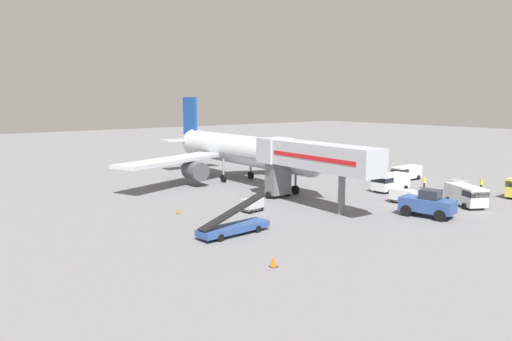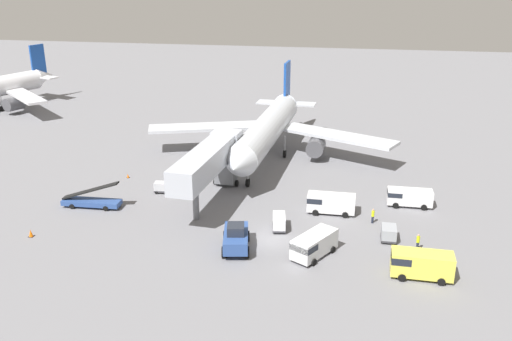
% 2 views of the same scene
% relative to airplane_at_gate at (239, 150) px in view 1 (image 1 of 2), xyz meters
% --- Properties ---
extents(ground_plane, '(300.00, 300.00, 0.00)m').
position_rel_airplane_at_gate_xyz_m(ground_plane, '(4.56, -25.95, -4.33)').
color(ground_plane, slate).
extents(airplane_at_gate, '(36.88, 36.31, 11.72)m').
position_rel_airplane_at_gate_xyz_m(airplane_at_gate, '(0.00, 0.00, 0.00)').
color(airplane_at_gate, silver).
rests_on(airplane_at_gate, ground).
extents(jet_bridge, '(4.45, 17.00, 6.93)m').
position_rel_airplane_at_gate_xyz_m(jet_bridge, '(-3.79, -17.37, 0.80)').
color(jet_bridge, '#B2B7C1').
rests_on(jet_bridge, ground).
extents(pushback_tug, '(3.41, 5.40, 2.70)m').
position_rel_airplane_at_gate_xyz_m(pushback_tug, '(1.65, -28.36, -3.07)').
color(pushback_tug, '#2D4C8E').
rests_on(pushback_tug, ground).
extents(belt_loader_truck, '(6.80, 2.12, 3.21)m').
position_rel_airplane_at_gate_xyz_m(belt_loader_truck, '(-16.87, -21.58, -3.56)').
color(belt_loader_truck, '#2D4C8E').
rests_on(belt_loader_truck, ground).
extents(service_van_mid_center, '(4.34, 5.47, 2.20)m').
position_rel_airplane_at_gate_xyz_m(service_van_mid_center, '(9.14, -28.32, -3.07)').
color(service_van_mid_center, silver).
rests_on(service_van_mid_center, ground).
extents(service_van_outer_left, '(5.27, 2.40, 2.15)m').
position_rel_airplane_at_gate_xyz_m(service_van_outer_left, '(10.00, -18.00, -3.10)').
color(service_van_outer_left, white).
rests_on(service_van_outer_left, ground).
extents(service_van_mid_right, '(5.06, 2.17, 2.00)m').
position_rel_airplane_at_gate_xyz_m(service_van_mid_right, '(18.76, -14.40, -3.18)').
color(service_van_mid_right, white).
rests_on(service_van_mid_right, ground).
extents(baggage_cart_mid_left, '(1.47, 2.19, 1.46)m').
position_rel_airplane_at_gate_xyz_m(baggage_cart_mid_left, '(16.27, -23.61, -3.52)').
color(baggage_cart_mid_left, '#38383D').
rests_on(baggage_cart_mid_left, ground).
extents(baggage_cart_near_center, '(1.73, 2.86, 1.55)m').
position_rel_airplane_at_gate_xyz_m(baggage_cart_near_center, '(5.09, -23.19, -3.47)').
color(baggage_cart_near_center, '#38383D').
rests_on(baggage_cart_near_center, ground).
extents(baggage_cart_near_left, '(2.29, 1.42, 1.34)m').
position_rel_airplane_at_gate_xyz_m(baggage_cart_near_left, '(-10.27, -15.90, -3.58)').
color(baggage_cart_near_left, '#38383D').
rests_on(baggage_cart_near_left, ground).
extents(ground_crew_worker_foreground, '(0.40, 0.40, 1.67)m').
position_rel_airplane_at_gate_xyz_m(ground_crew_worker_foreground, '(18.97, -25.12, -3.44)').
color(ground_crew_worker_foreground, '#1E2333').
rests_on(ground_crew_worker_foreground, ground).
extents(ground_crew_worker_midground, '(0.42, 0.42, 1.66)m').
position_rel_airplane_at_gate_xyz_m(ground_crew_worker_midground, '(14.73, -19.82, -3.45)').
color(ground_crew_worker_midground, '#1E2333').
rests_on(ground_crew_worker_midground, ground).
extents(safety_cone_alpha, '(0.37, 0.37, 0.56)m').
position_rel_airplane_at_gate_xyz_m(safety_cone_alpha, '(-16.65, -11.93, -4.05)').
color(safety_cone_alpha, black).
rests_on(safety_cone_alpha, ground).
extents(safety_cone_bravo, '(0.50, 0.50, 0.76)m').
position_rel_airplane_at_gate_xyz_m(safety_cone_bravo, '(-19.49, -29.71, -3.95)').
color(safety_cone_bravo, black).
rests_on(safety_cone_bravo, ground).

